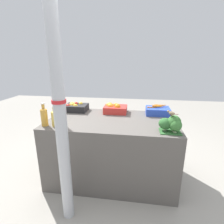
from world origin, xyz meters
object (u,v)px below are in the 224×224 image
object	(u,v)px
broccoli_pile	(172,124)
sparrow_bird	(171,113)
juice_bottle_golden	(55,118)
juice_bottle_cloudy	(62,116)
carrot_crate	(158,111)
apple_crate	(76,107)
support_pole	(60,114)
juice_bottle_amber	(44,116)
orange_crate	(115,108)

from	to	relation	value
broccoli_pile	sparrow_bird	size ratio (longest dim) A/B	2.20
juice_bottle_golden	juice_bottle_cloudy	distance (m)	0.09
carrot_crate	apple_crate	bearing A→B (deg)	-179.89
sparrow_bird	support_pole	bearing A→B (deg)	68.17
broccoli_pile	juice_bottle_cloudy	bearing A→B (deg)	-179.11
juice_bottle_golden	support_pole	bearing A→B (deg)	-56.87
juice_bottle_amber	sparrow_bird	world-z (taller)	juice_bottle_amber
apple_crate	carrot_crate	xyz separation A→B (m)	(1.19, 0.00, -0.00)
orange_crate	apple_crate	bearing A→B (deg)	-179.66
support_pole	broccoli_pile	world-z (taller)	support_pole
sparrow_bird	juice_bottle_golden	bearing A→B (deg)	47.04
orange_crate	broccoli_pile	distance (m)	0.92
juice_bottle_golden	orange_crate	bearing A→B (deg)	46.40
broccoli_pile	orange_crate	bearing A→B (deg)	138.06
juice_bottle_amber	juice_bottle_golden	xyz separation A→B (m)	(0.13, 0.00, -0.01)
carrot_crate	juice_bottle_amber	distance (m)	1.49
apple_crate	juice_bottle_golden	xyz separation A→B (m)	(-0.02, -0.63, 0.04)
support_pole	carrot_crate	size ratio (longest dim) A/B	6.95
juice_bottle_amber	juice_bottle_golden	size ratio (longest dim) A/B	1.13
apple_crate	juice_bottle_cloudy	bearing A→B (deg)	-83.59
orange_crate	juice_bottle_amber	size ratio (longest dim) A/B	1.18
broccoli_pile	juice_bottle_golden	xyz separation A→B (m)	(-1.29, -0.02, 0.01)
support_pole	carrot_crate	world-z (taller)	support_pole
juice_bottle_cloudy	sparrow_bird	world-z (taller)	juice_bottle_cloudy
juice_bottle_amber	juice_bottle_cloudy	bearing A→B (deg)	-0.00
broccoli_pile	carrot_crate	bearing A→B (deg)	97.14
juice_bottle_amber	juice_bottle_cloudy	size ratio (longest dim) A/B	0.93
carrot_crate	sparrow_bird	xyz separation A→B (m)	(0.06, -0.62, 0.16)
apple_crate	juice_bottle_cloudy	size ratio (longest dim) A/B	1.10
support_pole	sparrow_bird	xyz separation A→B (m)	(1.02, 0.41, -0.07)
juice_bottle_golden	juice_bottle_cloudy	size ratio (longest dim) A/B	0.82
apple_crate	broccoli_pile	xyz separation A→B (m)	(1.27, -0.61, 0.03)
apple_crate	juice_bottle_amber	world-z (taller)	juice_bottle_amber
support_pole	juice_bottle_cloudy	bearing A→B (deg)	112.66
apple_crate	carrot_crate	bearing A→B (deg)	0.11
broccoli_pile	apple_crate	bearing A→B (deg)	154.23
juice_bottle_golden	apple_crate	bearing A→B (deg)	88.06
apple_crate	juice_bottle_amber	bearing A→B (deg)	-103.28
juice_bottle_golden	sparrow_bird	distance (m)	1.28
support_pole	apple_crate	xyz separation A→B (m)	(-0.24, 1.03, -0.23)
support_pole	orange_crate	bearing A→B (deg)	71.27
support_pole	carrot_crate	xyz separation A→B (m)	(0.96, 1.03, -0.23)
orange_crate	juice_bottle_cloudy	xyz separation A→B (m)	(-0.51, -0.64, 0.06)
orange_crate	juice_bottle_amber	xyz separation A→B (m)	(-0.73, -0.64, 0.05)
carrot_crate	juice_bottle_amber	world-z (taller)	juice_bottle_amber
orange_crate	sparrow_bird	distance (m)	0.93
juice_bottle_amber	carrot_crate	bearing A→B (deg)	25.29
orange_crate	carrot_crate	bearing A→B (deg)	-0.12
carrot_crate	juice_bottle_cloudy	distance (m)	1.29
support_pole	juice_bottle_cloudy	world-z (taller)	support_pole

